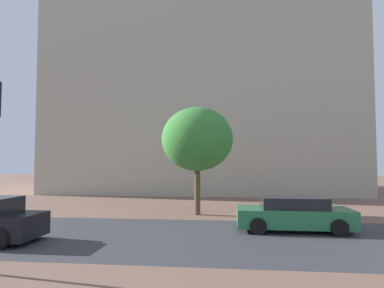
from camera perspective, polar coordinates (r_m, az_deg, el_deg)
The scene contains 5 objects.
ground_plane at distance 13.08m, azimuth -2.32°, elevation -15.26°, with size 120.00×120.00×0.00m, color brown.
street_asphalt_strip at distance 12.90m, azimuth -2.45°, elevation -15.43°, with size 120.00×7.17×0.00m, color #38383D.
landmark_building at distance 34.95m, azimuth 1.61°, elevation 10.07°, with size 27.57×15.19×38.70m.
car_green at distance 14.42m, azimuth 16.85°, elevation -11.32°, with size 4.51×2.09×1.36m.
tree_curb_far at distance 17.82m, azimuth 0.90°, elevation 0.80°, with size 3.77×3.77×5.68m.
Camera 1 is at (1.91, -2.65, 2.76)m, focal length 31.38 mm.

